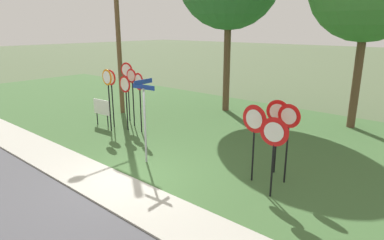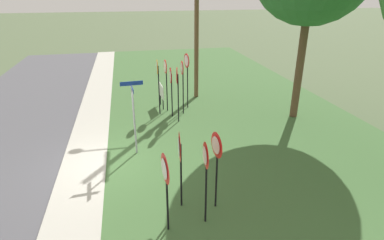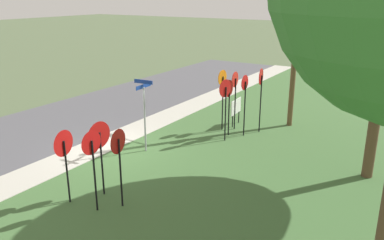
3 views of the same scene
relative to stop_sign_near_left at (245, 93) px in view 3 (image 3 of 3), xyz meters
The scene contains 17 objects.
ground_plane 5.95m from the stop_sign_near_left, 40.42° to the right, with size 160.00×160.00×0.00m, color #4C5B3D.
road_asphalt 9.67m from the stop_sign_near_left, 63.13° to the right, with size 44.00×6.40×0.01m, color #4C4C51.
sidewalk_strip 6.47m from the stop_sign_near_left, 46.09° to the right, with size 44.00×1.60×0.06m, color #ADAA9E.
grass_median 5.26m from the stop_sign_near_left, 28.83° to the left, with size 44.00×12.00×0.04m, color #3D6033.
stop_sign_near_left is the anchor object (origin of this frame).
stop_sign_near_right 0.92m from the stop_sign_near_left, 154.58° to the left, with size 0.71×0.14×2.88m.
stop_sign_far_left 0.93m from the stop_sign_near_left, 127.68° to the right, with size 0.70×0.10×2.67m.
stop_sign_far_center 1.19m from the stop_sign_near_left, 99.30° to the right, with size 0.69×0.10×2.76m.
stop_sign_far_right 0.69m from the stop_sign_near_left, 65.31° to the right, with size 0.74×0.10×2.47m.
stop_sign_center_tall 1.07m from the stop_sign_near_left, 22.89° to the right, with size 0.73×0.17×2.64m.
yield_sign_near_left 7.45m from the stop_sign_near_left, ahead, with size 0.73×0.13×2.38m.
yield_sign_near_right 8.06m from the stop_sign_near_left, ahead, with size 0.70×0.10×2.42m.
yield_sign_far_left 8.33m from the stop_sign_near_left, 13.42° to the right, with size 0.79×0.13×2.27m.
yield_sign_far_right 7.34m from the stop_sign_near_left, 11.10° to the right, with size 0.84×0.12×2.37m.
street_name_post 4.46m from the stop_sign_near_left, 34.24° to the right, with size 0.96×0.82×2.87m.
utility_pole 4.00m from the stop_sign_near_left, 156.19° to the left, with size 2.10×2.55×9.04m.
notice_board 1.84m from the stop_sign_near_left, 141.12° to the right, with size 1.10×0.10×1.25m.
Camera 3 is at (10.84, 10.47, 6.00)m, focal length 37.10 mm.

